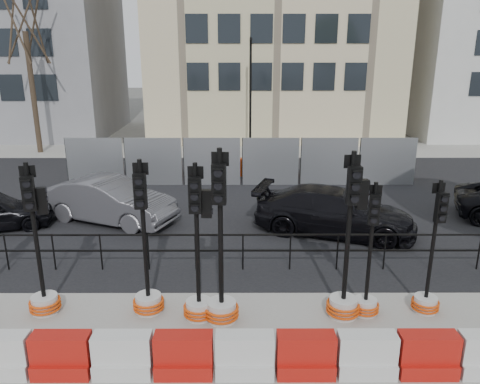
{
  "coord_description": "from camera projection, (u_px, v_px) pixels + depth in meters",
  "views": [
    {
      "loc": [
        -0.1,
        -9.68,
        5.45
      ],
      "look_at": [
        -0.07,
        3.0,
        1.55
      ],
      "focal_mm": 35.0,
      "sensor_mm": 36.0,
      "label": 1
    }
  ],
  "objects": [
    {
      "name": "ground",
      "position": [
        243.0,
        294.0,
        10.85
      ],
      "size": [
        120.0,
        120.0,
        0.0
      ],
      "primitive_type": "plane",
      "color": "#51514C",
      "rests_on": "ground"
    },
    {
      "name": "sidewalk_near",
      "position": [
        245.0,
        381.0,
        7.98
      ],
      "size": [
        40.0,
        6.0,
        0.02
      ],
      "primitive_type": "cube",
      "color": "gray",
      "rests_on": "ground"
    },
    {
      "name": "road",
      "position": [
        242.0,
        200.0,
        17.54
      ],
      "size": [
        40.0,
        14.0,
        0.03
      ],
      "primitive_type": "cube",
      "color": "black",
      "rests_on": "ground"
    },
    {
      "name": "sidewalk_far",
      "position": [
        241.0,
        150.0,
        26.14
      ],
      "size": [
        40.0,
        4.0,
        0.02
      ],
      "primitive_type": "cube",
      "color": "gray",
      "rests_on": "ground"
    },
    {
      "name": "building_grey",
      "position": [
        21.0,
        23.0,
        29.78
      ],
      "size": [
        11.0,
        9.06,
        14.0
      ],
      "color": "gray",
      "rests_on": "ground"
    },
    {
      "name": "kerb_railing",
      "position": [
        243.0,
        246.0,
        11.8
      ],
      "size": [
        18.0,
        0.04,
        1.0
      ],
      "color": "black",
      "rests_on": "ground"
    },
    {
      "name": "heras_fencing",
      "position": [
        230.0,
        165.0,
        19.93
      ],
      "size": [
        14.33,
        1.72,
        2.0
      ],
      "color": "#979A9F",
      "rests_on": "ground"
    },
    {
      "name": "lamp_post_far",
      "position": [
        250.0,
        93.0,
        24.23
      ],
      "size": [
        0.12,
        0.56,
        6.0
      ],
      "color": "black",
      "rests_on": "ground"
    },
    {
      "name": "tree_bare_far",
      "position": [
        24.0,
        24.0,
        23.69
      ],
      "size": [
        2.0,
        2.0,
        9.0
      ],
      "color": "#473828",
      "rests_on": "ground"
    },
    {
      "name": "barrier_row",
      "position": [
        245.0,
        356.0,
        8.07
      ],
      "size": [
        15.7,
        0.5,
        0.8
      ],
      "color": "red",
      "rests_on": "ground"
    },
    {
      "name": "traffic_signal_b",
      "position": [
        42.0,
        280.0,
        9.83
      ],
      "size": [
        0.66,
        0.66,
        3.33
      ],
      "rotation": [
        0.0,
        0.0,
        0.26
      ],
      "color": "#BCBDB8",
      "rests_on": "ground"
    },
    {
      "name": "traffic_signal_c",
      "position": [
        147.0,
        283.0,
        9.88
      ],
      "size": [
        0.67,
        0.67,
        3.39
      ],
      "rotation": [
        0.0,
        0.0,
        0.03
      ],
      "color": "#BCBDB8",
      "rests_on": "ground"
    },
    {
      "name": "traffic_signal_d",
      "position": [
        199.0,
        284.0,
        9.62
      ],
      "size": [
        0.66,
        0.66,
        3.37
      ],
      "rotation": [
        0.0,
        0.0,
        -0.03
      ],
      "color": "#BCBDB8",
      "rests_on": "ground"
    },
    {
      "name": "traffic_signal_e",
      "position": [
        221.0,
        288.0,
        9.54
      ],
      "size": [
        0.72,
        0.72,
        3.68
      ],
      "rotation": [
        0.0,
        0.0,
        -0.1
      ],
      "color": "#BCBDB8",
      "rests_on": "ground"
    },
    {
      "name": "traffic_signal_f",
      "position": [
        346.0,
        280.0,
        9.67
      ],
      "size": [
        0.71,
        0.71,
        3.59
      ],
      "rotation": [
        0.0,
        0.0,
        0.09
      ],
      "color": "#BCBDB8",
      "rests_on": "ground"
    },
    {
      "name": "traffic_signal_g",
      "position": [
        367.0,
        289.0,
        9.83
      ],
      "size": [
        0.58,
        0.58,
        2.94
      ],
      "rotation": [
        0.0,
        0.0,
        -0.2
      ],
      "color": "#BCBDB8",
      "rests_on": "ground"
    },
    {
      "name": "traffic_signal_h",
      "position": [
        428.0,
        287.0,
        9.92
      ],
      "size": [
        0.58,
        0.58,
        2.96
      ],
      "rotation": [
        0.0,
        0.0,
        0.17
      ],
      "color": "#BCBDB8",
      "rests_on": "ground"
    },
    {
      "name": "car_b",
      "position": [
        110.0,
        201.0,
        15.17
      ],
      "size": [
        4.67,
        5.5,
        1.45
      ],
      "primitive_type": "imported",
      "rotation": [
        0.0,
        0.0,
        1.18
      ],
      "color": "#505055",
      "rests_on": "ground"
    },
    {
      "name": "car_c",
      "position": [
        334.0,
        211.0,
        14.23
      ],
      "size": [
        4.83,
        6.01,
        1.41
      ],
      "primitive_type": "imported",
      "rotation": [
        0.0,
        0.0,
        1.26
      ],
      "color": "black",
      "rests_on": "ground"
    }
  ]
}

